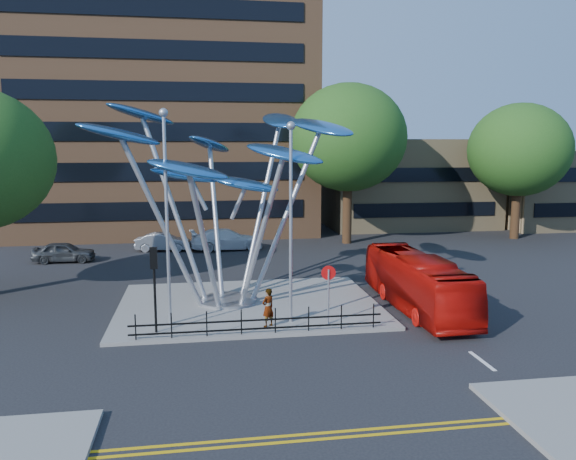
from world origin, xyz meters
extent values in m
plane|color=black|center=(0.00, 0.00, 0.00)|extent=(120.00, 120.00, 0.00)
cube|color=slate|center=(-1.00, 6.00, 0.07)|extent=(12.00, 9.00, 0.15)
cube|color=gold|center=(0.00, -6.00, 0.01)|extent=(40.00, 0.12, 0.01)
cube|color=gold|center=(0.00, -6.30, 0.01)|extent=(40.00, 0.12, 0.01)
cube|color=brown|center=(-6.00, 32.00, 15.00)|extent=(25.00, 15.00, 30.00)
cube|color=tan|center=(16.00, 30.00, 4.00)|extent=(15.00, 8.00, 8.00)
cube|color=tan|center=(30.00, 28.00, 3.50)|extent=(12.00, 8.00, 7.00)
cylinder|color=black|center=(8.00, 22.00, 2.86)|extent=(0.70, 0.70, 5.72)
ellipsoid|color=#194112|center=(8.00, 22.00, 8.06)|extent=(8.80, 8.80, 8.10)
cylinder|color=black|center=(22.00, 22.00, 2.53)|extent=(0.70, 0.70, 5.06)
ellipsoid|color=#194112|center=(22.00, 22.00, 7.13)|extent=(8.00, 8.00, 7.36)
cylinder|color=#9EA0A5|center=(-2.00, 6.50, 0.21)|extent=(2.80, 2.80, 0.12)
cylinder|color=#9EA0A5|center=(-3.20, 5.90, 4.05)|extent=(0.24, 0.24, 7.80)
ellipsoid|color=#296BB4|center=(-6.40, 4.90, 7.95)|extent=(3.92, 2.95, 1.39)
cylinder|color=#9EA0A5|center=(-2.40, 5.50, 3.35)|extent=(0.24, 0.24, 6.40)
ellipsoid|color=#296BB4|center=(-3.60, 3.30, 6.55)|extent=(3.47, 1.78, 1.31)
cylinder|color=#9EA0A5|center=(-1.40, 5.70, 3.65)|extent=(0.24, 0.24, 7.00)
ellipsoid|color=#296BB4|center=(0.40, 4.10, 7.15)|extent=(3.81, 3.11, 1.36)
cylinder|color=#9EA0A5|center=(-0.80, 6.50, 4.25)|extent=(0.24, 0.24, 8.20)
ellipsoid|color=#296BB4|center=(2.60, 6.90, 8.35)|extent=(3.52, 4.06, 1.44)
cylinder|color=#9EA0A5|center=(-1.20, 7.40, 4.45)|extent=(0.24, 0.24, 8.60)
ellipsoid|color=#296BB4|center=(1.00, 9.40, 8.75)|extent=(2.21, 3.79, 1.39)
cylinder|color=#9EA0A5|center=(-2.20, 7.50, 3.85)|extent=(0.24, 0.24, 7.40)
ellipsoid|color=#296BB4|center=(-2.60, 10.10, 7.55)|extent=(3.02, 3.71, 1.34)
cylinder|color=#9EA0A5|center=(-3.00, 6.90, 4.55)|extent=(0.24, 0.24, 8.80)
ellipsoid|color=#296BB4|center=(-5.80, 8.30, 8.95)|extent=(3.88, 3.60, 1.42)
ellipsoid|color=#296BB4|center=(-3.80, 6.70, 6.15)|extent=(3.40, 1.96, 1.13)
ellipsoid|color=#296BB4|center=(-1.10, 6.10, 5.75)|extent=(3.39, 2.16, 1.11)
cylinder|color=#9EA0A5|center=(-4.50, 3.50, 4.40)|extent=(0.14, 0.14, 8.50)
sphere|color=#9EA0A5|center=(-4.50, 3.50, 8.77)|extent=(0.36, 0.36, 0.36)
cylinder|color=#9EA0A5|center=(0.50, 3.00, 4.15)|extent=(0.14, 0.14, 8.00)
sphere|color=#9EA0A5|center=(0.50, 3.00, 8.27)|extent=(0.36, 0.36, 0.36)
cylinder|color=black|center=(-5.00, 2.50, 1.75)|extent=(0.10, 0.10, 3.20)
cube|color=black|center=(-5.00, 2.50, 3.15)|extent=(0.28, 0.18, 0.85)
sphere|color=#FF0C0C|center=(-5.00, 2.50, 3.43)|extent=(0.18, 0.18, 0.18)
cylinder|color=#9EA0A5|center=(2.00, 2.50, 1.30)|extent=(0.08, 0.08, 2.30)
cylinder|color=red|center=(2.00, 2.53, 2.30)|extent=(0.60, 0.04, 0.60)
cube|color=white|center=(2.00, 2.55, 2.30)|extent=(0.42, 0.03, 0.10)
cylinder|color=black|center=(-5.70, 1.70, 0.65)|extent=(0.05, 0.05, 1.00)
cylinder|color=black|center=(-4.36, 1.70, 0.65)|extent=(0.05, 0.05, 1.00)
cylinder|color=black|center=(-3.01, 1.70, 0.65)|extent=(0.05, 0.05, 1.00)
cylinder|color=black|center=(-1.67, 1.70, 0.65)|extent=(0.05, 0.05, 1.00)
cylinder|color=black|center=(-0.33, 1.70, 0.65)|extent=(0.05, 0.05, 1.00)
cylinder|color=black|center=(1.01, 1.70, 0.65)|extent=(0.05, 0.05, 1.00)
cylinder|color=black|center=(2.36, 1.70, 0.65)|extent=(0.05, 0.05, 1.00)
cylinder|color=black|center=(3.70, 1.70, 0.65)|extent=(0.05, 0.05, 1.00)
cube|color=black|center=(-1.00, 1.70, 0.70)|extent=(10.00, 0.06, 0.06)
cube|color=black|center=(-1.00, 1.70, 0.35)|extent=(10.00, 0.06, 0.06)
imported|color=#B00D08|center=(6.61, 4.39, 1.27)|extent=(2.19, 9.11, 2.53)
imported|color=gray|center=(-0.52, 2.50, 0.95)|extent=(0.70, 0.65, 1.60)
imported|color=#3E4245|center=(-11.93, 18.00, 0.66)|extent=(3.89, 1.64, 1.32)
imported|color=#A3A6AA|center=(-5.80, 20.93, 0.64)|extent=(4.03, 1.80, 1.28)
imported|color=silver|center=(-1.30, 20.68, 0.75)|extent=(5.41, 2.69, 1.51)
camera|label=1|loc=(-3.18, -19.48, 7.52)|focal=35.00mm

